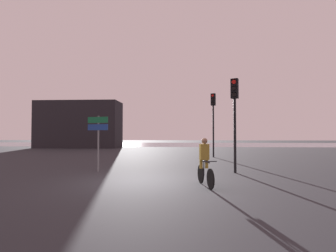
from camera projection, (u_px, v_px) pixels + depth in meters
ground_plane at (147, 181)px, 9.72m from camera, size 120.00×120.00×0.00m
water_strip at (175, 144)px, 42.64m from camera, size 80.00×16.00×0.01m
distant_building at (79, 125)px, 33.46m from camera, size 10.30×4.00×5.85m
traffic_light_far_right at (213, 113)px, 19.69m from camera, size 0.39×0.41×4.79m
traffic_light_near_right at (235, 107)px, 11.90m from camera, size 0.39×0.41×4.28m
direction_sign_post at (98, 133)px, 12.19m from camera, size 1.06×0.36×2.60m
cyclist at (205, 162)px, 8.89m from camera, size 0.56×1.67×1.62m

